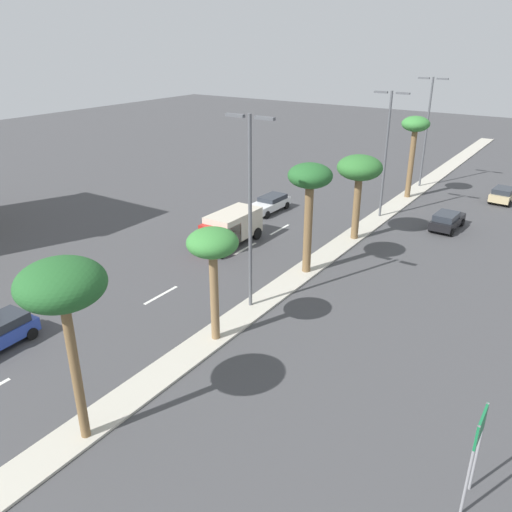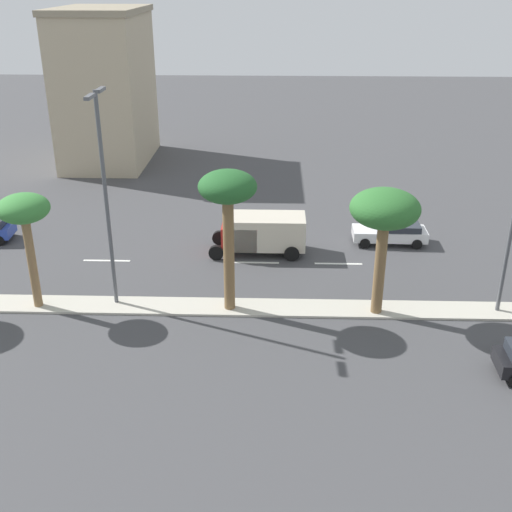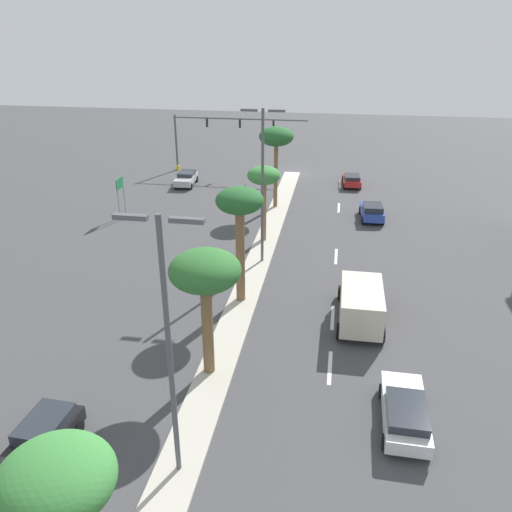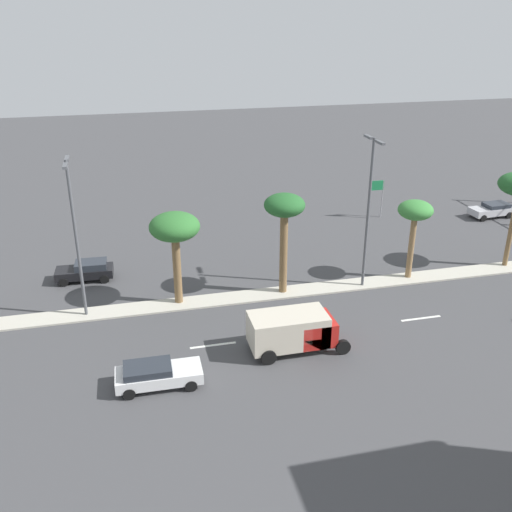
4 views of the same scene
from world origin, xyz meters
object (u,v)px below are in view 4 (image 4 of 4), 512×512
(palm_tree_near, at_px, (415,214))
(palm_tree_mid, at_px, (175,229))
(street_lamp_trailing, at_px, (369,203))
(box_truck, at_px, (295,330))
(sedan_white_rear, at_px, (157,374))
(sedan_silver_front, at_px, (492,210))
(palm_tree_far, at_px, (284,211))
(street_lamp_mid, at_px, (75,229))
(directional_road_sign, at_px, (377,191))
(sedan_black_outboard, at_px, (86,270))

(palm_tree_near, xyz_separation_m, palm_tree_mid, (0.08, 17.18, 0.29))
(street_lamp_trailing, bearing_deg, box_truck, 133.28)
(street_lamp_trailing, relative_size, sedan_white_rear, 2.33)
(street_lamp_trailing, relative_size, sedan_silver_front, 2.53)
(palm_tree_far, relative_size, palm_tree_mid, 1.12)
(street_lamp_mid, bearing_deg, palm_tree_near, -89.36)
(directional_road_sign, height_order, palm_tree_far, palm_tree_far)
(street_lamp_trailing, xyz_separation_m, sedan_black_outboard, (5.85, 19.53, -5.59))
(palm_tree_mid, bearing_deg, palm_tree_far, -91.23)
(palm_tree_near, relative_size, sedan_silver_front, 1.40)
(directional_road_sign, distance_m, sedan_white_rear, 31.78)
(street_lamp_mid, distance_m, box_truck, 14.89)
(palm_tree_near, bearing_deg, box_truck, 123.31)
(directional_road_sign, distance_m, street_lamp_trailing, 15.87)
(palm_tree_mid, height_order, sedan_silver_front, palm_tree_mid)
(palm_tree_mid, height_order, sedan_white_rear, palm_tree_mid)
(sedan_white_rear, relative_size, box_truck, 0.80)
(palm_tree_near, bearing_deg, sedan_silver_front, -53.51)
(sedan_black_outboard, bearing_deg, sedan_silver_front, -82.08)
(palm_tree_mid, xyz_separation_m, sedan_white_rear, (-9.12, 2.22, -4.67))
(palm_tree_far, distance_m, palm_tree_mid, 7.41)
(street_lamp_trailing, height_order, sedan_silver_front, street_lamp_trailing)
(street_lamp_mid, bearing_deg, sedan_white_rear, -155.91)
(directional_road_sign, height_order, box_truck, directional_road_sign)
(palm_tree_mid, bearing_deg, sedan_black_outboard, 49.85)
(street_lamp_trailing, bearing_deg, palm_tree_mid, 87.49)
(sedan_black_outboard, bearing_deg, directional_road_sign, -73.69)
(palm_tree_far, height_order, palm_tree_mid, palm_tree_far)
(sedan_white_rear, bearing_deg, box_truck, -78.28)
(directional_road_sign, relative_size, street_lamp_mid, 0.35)
(sedan_white_rear, bearing_deg, palm_tree_mid, -13.67)
(directional_road_sign, height_order, street_lamp_trailing, street_lamp_trailing)
(sedan_white_rear, distance_m, box_truck, 8.45)
(palm_tree_near, height_order, street_lamp_trailing, street_lamp_trailing)
(street_lamp_mid, xyz_separation_m, sedan_white_rear, (-8.78, -3.93, -5.42))
(box_truck, bearing_deg, sedan_black_outboard, 44.09)
(street_lamp_trailing, height_order, street_lamp_mid, street_lamp_trailing)
(palm_tree_near, height_order, palm_tree_far, palm_tree_far)
(directional_road_sign, distance_m, box_truck, 25.08)
(palm_tree_near, distance_m, sedan_white_rear, 21.85)
(palm_tree_near, height_order, sedan_silver_front, palm_tree_near)
(palm_tree_near, xyz_separation_m, sedan_white_rear, (-9.04, 19.40, -4.39))
(palm_tree_far, distance_m, sedan_white_rear, 14.19)
(street_lamp_trailing, bearing_deg, palm_tree_far, 85.90)
(street_lamp_trailing, bearing_deg, sedan_white_rear, 118.85)
(palm_tree_mid, relative_size, street_lamp_mid, 0.62)
(street_lamp_mid, relative_size, sedan_silver_front, 2.43)
(street_lamp_trailing, xyz_separation_m, box_truck, (-6.83, 7.25, -5.04))
(palm_tree_near, bearing_deg, street_lamp_mid, 90.64)
(palm_tree_far, xyz_separation_m, street_lamp_trailing, (-0.42, -5.91, 0.25))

